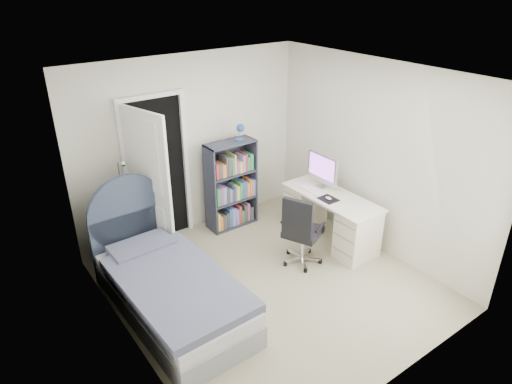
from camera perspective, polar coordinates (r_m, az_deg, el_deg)
room_shell at (r=4.99m, az=1.97°, el=0.02°), size 3.50×3.70×2.60m
door at (r=5.94m, az=-12.93°, el=1.49°), size 0.92×0.81×2.06m
bed at (r=5.21m, az=-10.85°, el=-11.59°), size 1.06×2.14×1.30m
nightstand at (r=6.07m, az=-17.31°, el=-5.37°), size 0.41×0.41×0.60m
floor_lamp at (r=6.09m, az=-15.78°, el=-3.25°), size 0.19×0.19×1.36m
bookcase at (r=6.60m, az=-3.06°, el=0.45°), size 0.73×0.31×1.54m
desk at (r=6.37m, az=9.22°, el=-2.96°), size 0.57×1.44×1.18m
office_chair at (r=5.72m, az=5.62°, el=-4.56°), size 0.57×0.57×0.98m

